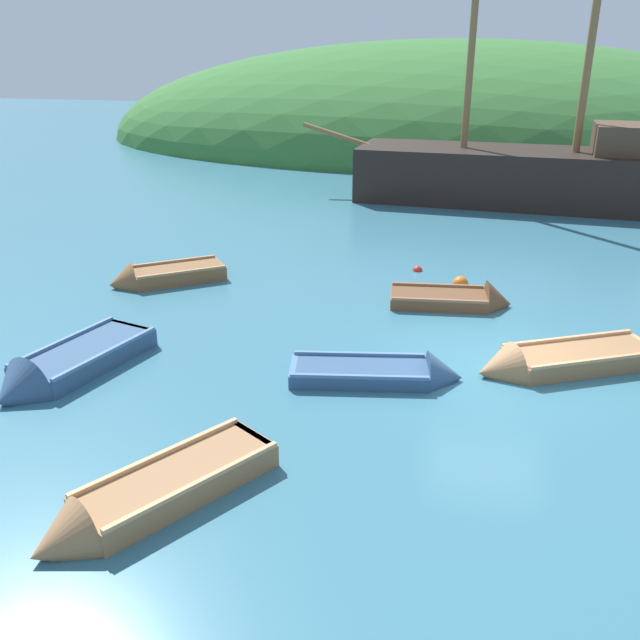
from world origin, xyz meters
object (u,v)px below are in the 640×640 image
Objects in this scene: rowboat_portside at (160,278)px; rowboat_far at (63,370)px; rowboat_near_dock at (390,376)px; buoy_red at (417,271)px; rowboat_outer_right at (461,302)px; buoy_orange at (460,284)px; sailing_ship at (523,183)px; rowboat_outer_left at (554,364)px; rowboat_center at (146,501)px.

rowboat_far is at bearing 58.68° from rowboat_portside.
rowboat_near_dock is 6.91m from buoy_red.
buoy_orange is (-0.07, 1.62, -0.08)m from rowboat_outer_right.
rowboat_portside reaches higher than buoy_red.
sailing_ship is 15.48m from rowboat_outer_left.
sailing_ship reaches higher than buoy_orange.
rowboat_center is 1.17× the size of rowboat_portside.
rowboat_center is 11.40m from buoy_orange.
rowboat_outer_left is at bearing 93.38° from sailing_ship.
rowboat_far reaches higher than buoy_orange.
rowboat_center is at bearing 76.92° from rowboat_portside.
buoy_red is at bearing 144.49° from buoy_orange.
rowboat_near_dock is (-3.14, -16.67, -0.77)m from sailing_ship.
sailing_ship is at bearing -163.08° from rowboat_center.
rowboat_center is 9.82m from rowboat_portside.
rowboat_center is at bearing 17.07° from rowboat_outer_left.
rowboat_near_dock is at bearing -6.66° from rowboat_outer_left.
rowboat_far reaches higher than rowboat_portside.
rowboat_outer_left reaches higher than buoy_red.
buoy_red is (2.68, 11.59, -0.13)m from rowboat_center.
rowboat_portside is at bearing 54.46° from sailing_ship.
rowboat_outer_right is at bearing -171.30° from rowboat_center.
sailing_ship is at bearing 79.27° from buoy_orange.
sailing_ship is 12.45m from rowboat_outer_right.
rowboat_outer_right is 2.84m from buoy_red.
buoy_orange is at bearing -167.68° from rowboat_center.
buoy_red is (-1.25, 0.89, 0.00)m from buoy_orange.
rowboat_outer_left is 13.76× the size of buoy_red.
rowboat_outer_left is 1.25× the size of rowboat_portside.
rowboat_far reaches higher than buoy_red.
rowboat_near_dock is (6.27, 1.33, -0.05)m from rowboat_far.
rowboat_center reaches higher than rowboat_near_dock.
rowboat_outer_right is (-1.96, 3.19, -0.03)m from rowboat_outer_left.
rowboat_near_dock reaches higher than buoy_orange.
rowboat_far is at bearing -135.18° from buoy_orange.
rowboat_portside reaches higher than rowboat_center.
rowboat_near_dock is (-3.15, -1.21, -0.04)m from rowboat_outer_left.
rowboat_far is at bearing -12.55° from rowboat_outer_left.
buoy_orange is (3.93, 10.70, -0.13)m from rowboat_center.
rowboat_outer_left is 5.22m from buoy_orange.
sailing_ship reaches higher than rowboat_outer_left.
rowboat_outer_right is 7.18× the size of buoy_orange.
rowboat_center is at bearing 77.78° from sailing_ship.
rowboat_outer_left is at bearing 167.17° from rowboat_center.
rowboat_center is (-5.95, -21.36, -0.72)m from sailing_ship.
rowboat_outer_left reaches higher than rowboat_near_dock.
sailing_ship is 5.06× the size of rowboat_portside.
rowboat_portside is 7.26× the size of buoy_orange.
rowboat_portside is 8.19m from buoy_orange.
rowboat_outer_right is at bearing -87.37° from buoy_orange.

